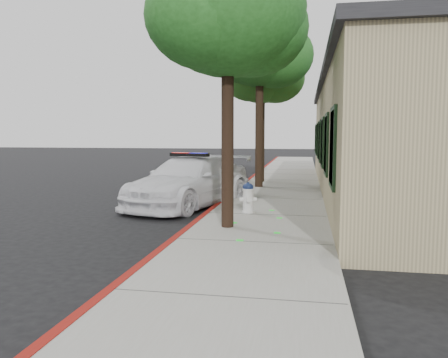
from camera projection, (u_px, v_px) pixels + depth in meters
ground at (171, 245)px, 9.02m from camera, size 120.00×120.00×0.00m
sidewalk at (265, 217)px, 11.66m from camera, size 3.20×60.00×0.15m
red_curb at (207, 215)px, 11.94m from camera, size 0.14×60.00×0.16m
clapboard_building at (419, 137)px, 16.42m from camera, size 7.30×20.89×4.24m
police_car at (190, 181)px, 13.90m from camera, size 3.62×5.69×1.66m
fire_hydrant at (248, 198)px, 11.85m from camera, size 0.47×0.41×0.82m
street_tree_near at (228, 16)px, 9.66m from camera, size 3.42×3.38×6.18m
street_tree_mid at (261, 50)px, 17.32m from camera, size 4.02×3.69×7.04m
street_tree_far at (262, 74)px, 19.27m from camera, size 3.56×3.27×6.18m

